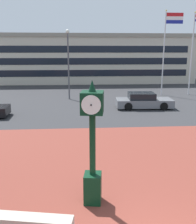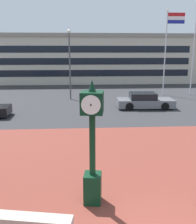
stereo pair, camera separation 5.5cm
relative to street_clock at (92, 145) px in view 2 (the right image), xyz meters
The scene contains 8 objects.
plaza_brick_paving 2.44m from the street_clock, 18.06° to the left, with size 44.00×14.67×0.01m, color brown.
planter_wall 2.99m from the street_clock, 150.33° to the right, with size 3.20×0.40×0.50m, color #ADA393.
street_clock is the anchor object (origin of this frame).
car_street_mid 14.09m from the street_clock, 69.75° to the left, with size 4.67×2.11×1.28m.
flagpole_primary 21.50m from the street_clock, 66.01° to the left, with size 1.88×0.14×8.66m.
flagpole_secondary 22.73m from the street_clock, 59.36° to the left, with size 1.36×0.14×8.51m.
civic_building 35.78m from the street_clock, 87.76° to the left, with size 30.19×15.24×6.97m.
street_lamp_post 17.71m from the street_clock, 94.72° to the left, with size 0.36×0.36×6.56m.
Camera 2 is at (-1.71, -4.21, 4.65)m, focal length 40.47 mm.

